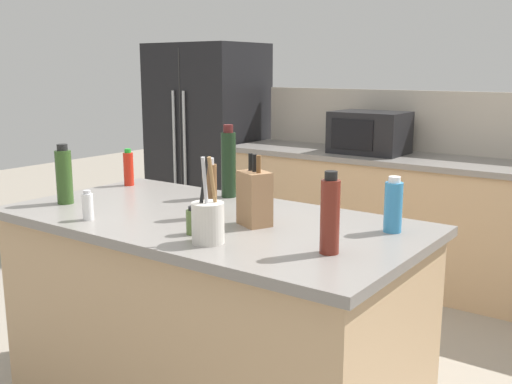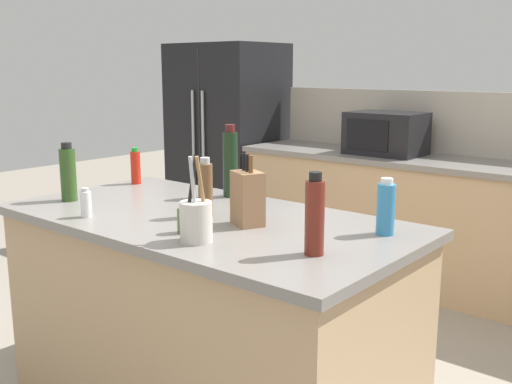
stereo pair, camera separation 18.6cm
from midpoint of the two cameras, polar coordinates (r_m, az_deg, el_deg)
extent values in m
cube|color=tan|center=(4.42, 19.93, -3.61)|extent=(3.37, 0.62, 0.90)
cube|color=gray|center=(4.33, 20.37, 2.41)|extent=(3.41, 0.66, 0.04)
cube|color=#B2A899|center=(4.59, 21.92, 5.95)|extent=(3.37, 0.03, 0.46)
cube|color=tan|center=(2.74, -2.79, -12.30)|extent=(1.78, 0.89, 0.90)
cube|color=gray|center=(2.59, -2.90, -2.75)|extent=(1.84, 0.95, 0.04)
cube|color=black|center=(5.50, -1.74, 4.66)|extent=(0.93, 0.72, 1.78)
cube|color=#2D2D2D|center=(5.23, -4.37, 4.27)|extent=(0.01, 0.00, 1.69)
cylinder|color=#ADB2B7|center=(5.26, -4.98, 4.30)|extent=(0.02, 0.02, 0.98)
cylinder|color=#ADB2B7|center=(5.18, -4.03, 4.20)|extent=(0.02, 0.02, 0.98)
cube|color=black|center=(4.53, 13.44, 5.45)|extent=(0.53, 0.38, 0.31)
cube|color=black|center=(4.38, 11.74, 5.32)|extent=(0.33, 0.01, 0.22)
cube|color=#936B47|center=(2.41, 1.40, -0.64)|extent=(0.16, 0.15, 0.22)
cylinder|color=black|center=(2.41, 1.06, 2.87)|extent=(0.02, 0.02, 0.07)
cylinder|color=black|center=(2.38, 1.42, 2.76)|extent=(0.02, 0.02, 0.07)
cylinder|color=brown|center=(2.35, 1.78, 2.65)|extent=(0.02, 0.02, 0.07)
cylinder|color=beige|center=(2.19, -3.31, -2.87)|extent=(0.12, 0.12, 0.15)
cylinder|color=olive|center=(2.15, -2.89, 1.11)|extent=(0.01, 0.05, 0.18)
cylinder|color=black|center=(2.17, -3.64, 1.18)|extent=(0.01, 0.05, 0.18)
cylinder|color=#B2B2B7|center=(2.14, -3.61, 1.05)|extent=(0.01, 0.03, 0.18)
cylinder|color=#2D4C1E|center=(2.97, -15.76, 1.56)|extent=(0.07, 0.07, 0.25)
cylinder|color=black|center=(2.94, -15.91, 4.25)|extent=(0.05, 0.05, 0.03)
cylinder|color=maroon|center=(2.04, 8.21, -2.51)|extent=(0.07, 0.07, 0.26)
cylinder|color=black|center=(2.01, 8.33, 1.46)|extent=(0.04, 0.04, 0.03)
cylinder|color=#567038|center=(2.32, -4.59, -2.79)|extent=(0.05, 0.05, 0.09)
cylinder|color=black|center=(2.30, -4.61, -1.47)|extent=(0.04, 0.04, 0.02)
cylinder|color=brown|center=(2.55, -2.78, 0.14)|extent=(0.06, 0.06, 0.23)
cylinder|color=#B2B2B7|center=(2.53, -2.81, 2.99)|extent=(0.04, 0.04, 0.03)
cylinder|color=red|center=(3.33, -9.84, 2.28)|extent=(0.05, 0.05, 0.18)
cylinder|color=green|center=(3.31, -9.90, 3.98)|extent=(0.03, 0.03, 0.02)
cylinder|color=silver|center=(2.63, -13.96, -1.16)|extent=(0.05, 0.05, 0.11)
cylinder|color=#B2B2B7|center=(2.61, -14.03, 0.19)|extent=(0.03, 0.03, 0.02)
cylinder|color=#3384BC|center=(2.35, 14.48, -1.63)|extent=(0.07, 0.07, 0.20)
cylinder|color=white|center=(2.33, 14.62, 0.99)|extent=(0.05, 0.05, 0.02)
cylinder|color=black|center=(2.94, -0.65, 2.60)|extent=(0.07, 0.07, 0.32)
cylinder|color=#4C1919|center=(2.92, -0.66, 6.07)|extent=(0.05, 0.05, 0.04)
camera|label=1|loc=(0.09, -88.12, 0.39)|focal=42.00mm
camera|label=2|loc=(0.09, 91.88, -0.39)|focal=42.00mm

